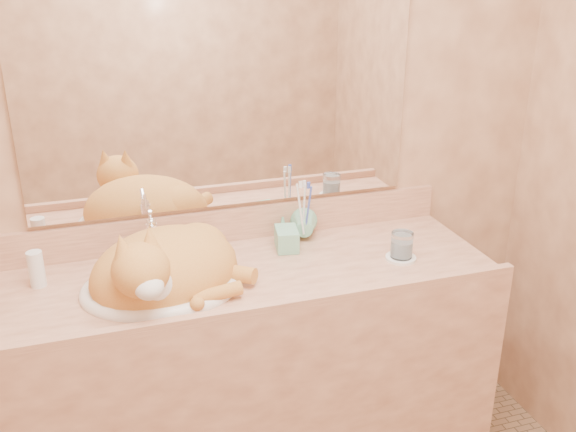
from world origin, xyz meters
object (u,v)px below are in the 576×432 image
object	(u,v)px
sink_basin	(160,266)
cat	(164,266)
soap_dispenser	(289,233)
water_glass	(402,245)
toothbrush_cup	(304,231)
vanity_counter	(250,382)

from	to	relation	value
sink_basin	cat	bearing A→B (deg)	-53.50
soap_dispenser	water_glass	world-z (taller)	soap_dispenser
soap_dispenser	toothbrush_cup	world-z (taller)	soap_dispenser
sink_basin	toothbrush_cup	bearing A→B (deg)	28.46
vanity_counter	toothbrush_cup	size ratio (longest dim) A/B	16.08
cat	water_glass	xyz separation A→B (m)	(0.78, -0.02, -0.03)
cat	soap_dispenser	distance (m)	0.45
vanity_counter	sink_basin	distance (m)	0.57
soap_dispenser	cat	bearing A→B (deg)	-154.40
vanity_counter	toothbrush_cup	xyz separation A→B (m)	(0.25, 0.16, 0.47)
sink_basin	cat	distance (m)	0.02
sink_basin	water_glass	xyz separation A→B (m)	(0.79, -0.04, -0.02)
vanity_counter	water_glass	size ratio (longest dim) A/B	18.56
sink_basin	vanity_counter	bearing A→B (deg)	13.82
soap_dispenser	water_glass	size ratio (longest dim) A/B	1.91
toothbrush_cup	water_glass	world-z (taller)	water_glass
water_glass	toothbrush_cup	bearing A→B (deg)	140.05
sink_basin	soap_dispenser	world-z (taller)	soap_dispenser
vanity_counter	cat	distance (m)	0.57
cat	toothbrush_cup	distance (m)	0.55
cat	vanity_counter	bearing A→B (deg)	-11.11
sink_basin	cat	size ratio (longest dim) A/B	1.01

